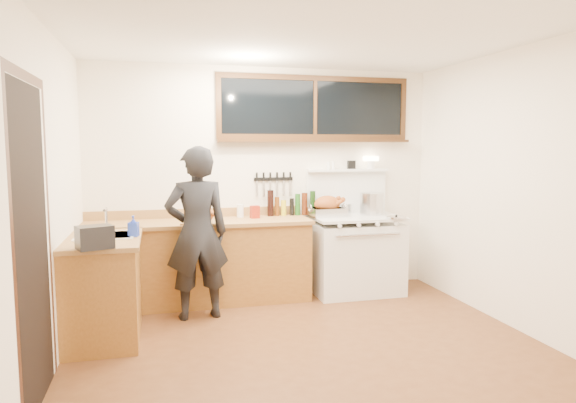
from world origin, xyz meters
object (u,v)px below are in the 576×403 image
object	(u,v)px
roast_turkey	(328,208)
man	(197,233)
cutting_board	(203,218)
vintage_stove	(355,253)

from	to	relation	value
roast_turkey	man	bearing A→B (deg)	-161.56
man	cutting_board	size ratio (longest dim) A/B	3.59
man	roast_turkey	world-z (taller)	man
man	cutting_board	distance (m)	0.35
cutting_board	vintage_stove	bearing A→B (deg)	4.53
cutting_board	roast_turkey	xyz separation A→B (m)	(1.43, 0.18, 0.05)
cutting_board	roast_turkey	bearing A→B (deg)	7.16
cutting_board	roast_turkey	size ratio (longest dim) A/B	1.09
man	roast_turkey	distance (m)	1.61
man	roast_turkey	bearing A→B (deg)	18.44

